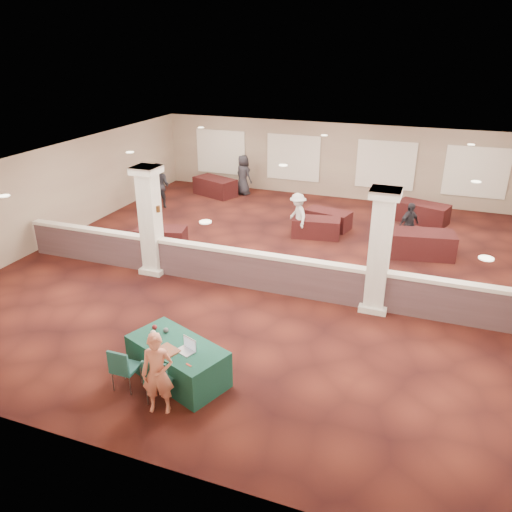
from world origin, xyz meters
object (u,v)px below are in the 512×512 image
(far_table_front_center, at_px, (316,227))
(conf_chair_side, at_px, (123,366))
(woman, at_px, (158,374))
(far_table_front_left, at_px, (162,237))
(far_table_back_center, at_px, (328,219))
(near_table, at_px, (178,361))
(far_table_back_right, at_px, (423,213))
(far_table_front_right, at_px, (421,244))
(conf_chair_main, at_px, (158,377))
(attendee_b, at_px, (298,216))
(attendee_a, at_px, (159,186))
(attendee_d, at_px, (243,175))
(attendee_c, at_px, (409,225))
(far_table_back_left, at_px, (215,187))

(far_table_front_center, bearing_deg, conf_chair_side, -99.01)
(woman, xyz_separation_m, far_table_front_left, (-4.09, 7.09, -0.49))
(far_table_back_center, bearing_deg, near_table, -95.17)
(woman, xyz_separation_m, far_table_back_right, (3.97, 12.64, -0.45))
(near_table, relative_size, far_table_front_center, 1.27)
(far_table_front_center, bearing_deg, far_table_front_left, -149.75)
(far_table_front_right, xyz_separation_m, far_table_back_center, (-3.38, 1.54, -0.08))
(conf_chair_main, height_order, far_table_front_center, conf_chair_main)
(attendee_b, bearing_deg, conf_chair_main, -39.45)
(woman, bearing_deg, attendee_a, 102.73)
(conf_chair_side, xyz_separation_m, attendee_b, (0.90, 9.24, 0.23))
(far_table_front_right, distance_m, attendee_d, 9.11)
(far_table_back_center, height_order, attendee_d, attendee_d)
(conf_chair_main, height_order, woman, woman)
(conf_chair_main, relative_size, far_table_front_center, 0.61)
(far_table_front_right, relative_size, far_table_back_center, 1.24)
(far_table_front_right, bearing_deg, attendee_c, 123.16)
(far_table_front_left, height_order, attendee_d, attendee_d)
(far_table_front_center, xyz_separation_m, far_table_front_right, (3.57, -0.51, 0.07))
(conf_chair_main, bearing_deg, woman, -65.05)
(attendee_b, relative_size, attendee_c, 1.06)
(near_table, distance_m, attendee_a, 11.57)
(far_table_back_center, xyz_separation_m, attendee_b, (-0.80, -1.31, 0.47))
(woman, relative_size, far_table_back_center, 1.02)
(far_table_back_right, bearing_deg, far_table_front_center, -140.23)
(attendee_a, distance_m, attendee_d, 3.91)
(far_table_back_right, bearing_deg, conf_chair_side, -111.74)
(conf_chair_main, bearing_deg, attendee_a, 112.93)
(far_table_front_center, height_order, far_table_back_right, far_table_back_right)
(near_table, relative_size, attendee_c, 1.39)
(attendee_b, bearing_deg, conf_chair_side, -44.73)
(far_table_front_center, height_order, attendee_c, attendee_c)
(conf_chair_side, distance_m, far_table_back_center, 10.68)
(attendee_b, bearing_deg, far_table_front_left, -98.13)
(near_table, bearing_deg, far_table_back_right, 91.76)
(far_table_front_center, xyz_separation_m, attendee_d, (-4.34, 4.00, 0.54))
(attendee_b, bearing_deg, far_table_back_left, -166.41)
(far_table_back_left, xyz_separation_m, attendee_a, (-1.38, -2.40, 0.53))
(far_table_back_center, bearing_deg, conf_chair_side, -99.16)
(conf_chair_main, relative_size, far_table_front_left, 0.62)
(far_table_front_center, distance_m, far_table_back_right, 4.45)
(far_table_back_center, bearing_deg, woman, -93.88)
(conf_chair_side, xyz_separation_m, far_table_back_center, (1.70, 10.54, -0.23))
(far_table_back_right, distance_m, attendee_d, 7.86)
(far_table_front_right, height_order, far_table_back_right, far_table_front_right)
(far_table_back_left, xyz_separation_m, far_table_back_right, (8.88, -0.55, -0.01))
(far_table_front_center, distance_m, attendee_c, 3.12)
(near_table, distance_m, far_table_front_center, 8.82)
(far_table_front_center, height_order, far_table_front_right, far_table_front_right)
(attendee_c, xyz_separation_m, attendee_d, (-7.42, 3.77, 0.13))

